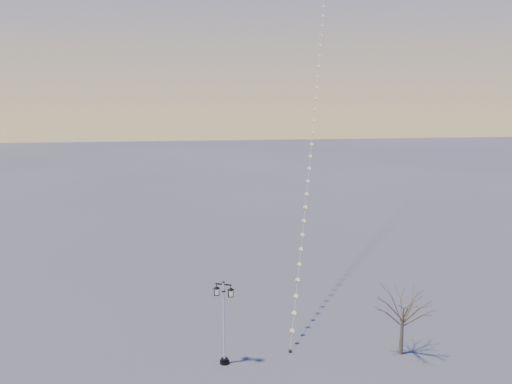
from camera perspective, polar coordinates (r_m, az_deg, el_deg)
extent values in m
plane|color=#4B4C4C|center=(30.67, 3.13, -19.93)|extent=(300.00, 300.00, 0.00)
cylinder|color=black|center=(31.36, -3.66, -19.01)|extent=(0.58, 0.58, 0.17)
cylinder|color=black|center=(31.28, -3.66, -18.77)|extent=(0.41, 0.41, 0.14)
cylinder|color=silver|center=(30.11, -3.72, -14.64)|extent=(0.13, 0.13, 4.86)
cylinder|color=black|center=(29.35, -3.77, -11.37)|extent=(0.21, 0.21, 0.06)
cube|color=black|center=(29.20, -3.78, -10.62)|extent=(0.93, 0.43, 0.06)
sphere|color=black|center=(29.15, -3.78, -10.39)|extent=(0.14, 0.14, 0.14)
pyramid|color=black|center=(29.39, -4.59, -10.81)|extent=(0.45, 0.45, 0.14)
cube|color=beige|center=(29.51, -4.58, -11.39)|extent=(0.27, 0.27, 0.35)
cube|color=black|center=(29.58, -4.58, -11.74)|extent=(0.31, 0.31, 0.04)
pyramid|color=black|center=(29.13, -2.95, -10.99)|extent=(0.45, 0.45, 0.14)
cube|color=beige|center=(29.25, -2.94, -11.57)|extent=(0.27, 0.27, 0.35)
cube|color=black|center=(29.33, -2.94, -11.92)|extent=(0.31, 0.31, 0.04)
cone|color=brown|center=(33.01, 16.48, -15.70)|extent=(0.28, 0.28, 2.34)
cylinder|color=#35251E|center=(32.47, 3.96, -17.85)|extent=(0.20, 0.20, 0.20)
cylinder|color=black|center=(32.46, 3.96, -17.81)|extent=(0.03, 0.03, 0.25)
cone|color=orange|center=(48.75, 7.10, 14.86)|extent=(0.08, 0.08, 0.28)
cylinder|color=white|center=(32.23, 3.97, -17.06)|extent=(0.02, 0.02, 0.81)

